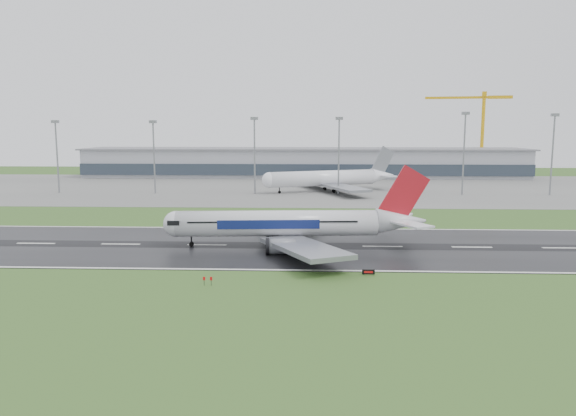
{
  "coord_description": "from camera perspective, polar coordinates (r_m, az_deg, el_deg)",
  "views": [
    {
      "loc": [
        3.67,
        -121.84,
        26.39
      ],
      "look_at": [
        -1.88,
        12.0,
        7.0
      ],
      "focal_mm": 34.13,
      "sensor_mm": 36.0,
      "label": 1
    }
  ],
  "objects": [
    {
      "name": "runway_sign",
      "position": [
        101.33,
        8.37,
        -6.65
      ],
      "size": [
        2.31,
        0.6,
        1.04
      ],
      "primitive_type": null,
      "rotation": [
        0.0,
        0.0,
        -0.15
      ],
      "color": "black",
      "rests_on": "ground"
    },
    {
      "name": "floodmast_3",
      "position": [
        222.42,
        5.31,
        5.26
      ],
      "size": [
        0.64,
        0.64,
        29.97
      ],
      "primitive_type": "cylinder",
      "color": "gray",
      "rests_on": "ground"
    },
    {
      "name": "floodmast_4",
      "position": [
        230.34,
        17.84,
        5.25
      ],
      "size": [
        0.64,
        0.64,
        31.93
      ],
      "primitive_type": "cylinder",
      "color": "gray",
      "rests_on": "ground"
    },
    {
      "name": "main_airliner",
      "position": [
        123.11,
        0.8,
        0.05
      ],
      "size": [
        63.49,
        60.88,
        17.52
      ],
      "primitive_type": null,
      "rotation": [
        0.0,
        0.0,
        0.08
      ],
      "color": "silver",
      "rests_on": "runway"
    },
    {
      "name": "tower_crane",
      "position": [
        336.65,
        19.59,
        7.29
      ],
      "size": [
        47.81,
        10.78,
        47.2
      ],
      "primitive_type": null,
      "rotation": [
        0.0,
        0.0,
        -0.17
      ],
      "color": "gold",
      "rests_on": "ground"
    },
    {
      "name": "ground",
      "position": [
        124.72,
        0.64,
        -3.98
      ],
      "size": [
        520.0,
        520.0,
        0.0
      ],
      "primitive_type": "plane",
      "color": "#30541F",
      "rests_on": "ground"
    },
    {
      "name": "runway",
      "position": [
        124.71,
        0.64,
        -3.96
      ],
      "size": [
        400.0,
        45.0,
        0.1
      ],
      "primitive_type": "cube",
      "color": "black",
      "rests_on": "ground"
    },
    {
      "name": "terminal",
      "position": [
        307.44,
        1.69,
        4.71
      ],
      "size": [
        240.0,
        36.0,
        15.0
      ],
      "primitive_type": "cube",
      "color": "#93959E",
      "rests_on": "ground"
    },
    {
      "name": "parked_airliner",
      "position": [
        232.57,
        4.21,
        3.97
      ],
      "size": [
        79.78,
        77.5,
        18.22
      ],
      "primitive_type": null,
      "rotation": [
        0.0,
        0.0,
        0.4
      ],
      "color": "white",
      "rests_on": "apron"
    },
    {
      "name": "floodmast_1",
      "position": [
        231.22,
        -13.77,
        5.01
      ],
      "size": [
        0.64,
        0.64,
        28.69
      ],
      "primitive_type": "cylinder",
      "color": "gray",
      "rests_on": "ground"
    },
    {
      "name": "floodmast_2",
      "position": [
        223.3,
        -3.5,
        5.29
      ],
      "size": [
        0.64,
        0.64,
        29.97
      ],
      "primitive_type": "cylinder",
      "color": "gray",
      "rests_on": "ground"
    },
    {
      "name": "floodmast_0",
      "position": [
        245.51,
        -22.9,
        4.79
      ],
      "size": [
        0.64,
        0.64,
        28.76
      ],
      "primitive_type": "cylinder",
      "color": "gray",
      "rests_on": "ground"
    },
    {
      "name": "apron",
      "position": [
        248.27,
        1.52,
        2.14
      ],
      "size": [
        400.0,
        130.0,
        0.08
      ],
      "primitive_type": "cube",
      "color": "slate",
      "rests_on": "ground"
    },
    {
      "name": "floodmast_5",
      "position": [
        241.9,
        25.82,
        4.87
      ],
      "size": [
        0.64,
        0.64,
        31.27
      ],
      "primitive_type": "cylinder",
      "color": "gray",
      "rests_on": "ground"
    }
  ]
}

